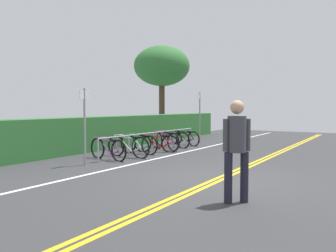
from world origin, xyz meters
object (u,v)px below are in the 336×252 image
Objects in this scene: bicycle_2 at (139,144)px; sign_post_near at (85,119)px; sign_post_far at (200,113)px; bicycle_1 at (128,146)px; bicycle_4 at (165,141)px; bicycle_6 at (185,138)px; bike_rack at (153,137)px; tree_mid at (162,67)px; bicycle_0 at (108,149)px; bicycle_5 at (172,139)px; bicycle_3 at (156,143)px; pedestrian at (237,144)px.

sign_post_near is (-2.75, -0.15, 0.97)m from bicycle_2.
bicycle_1 is at bearing -179.83° from sign_post_far.
bicycle_6 is at bearing 2.31° from bicycle_4.
bike_rack is at bearing -9.25° from bicycle_2.
tree_mid is at bearing 25.98° from bicycle_1.
tree_mid reaches higher than sign_post_near.
sign_post_near is at bearing 178.21° from bicycle_1.
bicycle_5 is (3.94, 0.00, -0.01)m from bicycle_0.
bicycle_0 is 1.07× the size of bicycle_3.
sign_post_far is 0.43× the size of tree_mid.
bicycle_4 is 4.39m from sign_post_near.
bicycle_1 is 2.39m from bicycle_4.
pedestrian is at bearing -129.39° from bicycle_2.
pedestrian is (-4.24, -5.17, 0.68)m from bicycle_2.
bicycle_0 is 2.38m from bicycle_3.
bicycle_1 is at bearing -154.02° from tree_mid.
bicycle_3 is at bearing -170.71° from bicycle_5.
bicycle_3 is (0.73, -0.27, -0.02)m from bicycle_2.
bicycle_4 is (3.17, -0.12, 0.01)m from bicycle_0.
bicycle_0 is 3.17m from bicycle_4.
bicycle_5 is (2.31, -0.01, -0.01)m from bicycle_2.
bicycle_4 is 0.78m from bicycle_5.
pedestrian is (-4.97, -4.89, 0.70)m from bicycle_3.
bicycle_5 is (1.55, 0.11, -0.22)m from bike_rack.
bike_rack is 3.57× the size of bicycle_2.
bicycle_0 is 0.32× the size of tree_mid.
bicycle_5 is at bearing 0.06° from bicycle_0.
sign_post_near is at bearing 179.65° from sign_post_far.
bicycle_6 is at bearing 34.18° from pedestrian.
bicycle_3 is at bearing 44.54° from pedestrian.
bicycle_6 is (4.13, 0.14, -0.04)m from bicycle_1.
sign_post_far reaches higher than bicycle_2.
bicycle_4 is (1.53, -0.13, 0.01)m from bicycle_2.
bicycle_3 is at bearing -20.41° from bicycle_2.
tree_mid reaches higher than bicycle_1.
sign_post_far is at bearing 1.25° from bicycle_3.
pedestrian is 0.33× the size of tree_mid.
bicycle_4 reaches higher than bicycle_3.
bicycle_5 is 1.07× the size of bicycle_6.
bicycle_5 is at bearing 8.84° from bicycle_4.
tree_mid is at bearing 23.20° from bicycle_0.
tree_mid is (7.27, 4.24, 3.52)m from bike_rack.
sign_post_near is at bearing 177.95° from bicycle_3.
bicycle_6 is 0.71× the size of sign_post_far.
tree_mid is at bearing 50.32° from sign_post_far.
bicycle_2 is at bearing 177.54° from sign_post_far.
bike_rack is 7.11m from pedestrian.
sign_post_far reaches higher than bicycle_5.
tree_mid reaches higher than bicycle_0.
bicycle_4 is at bearing 1.71° from bicycle_1.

